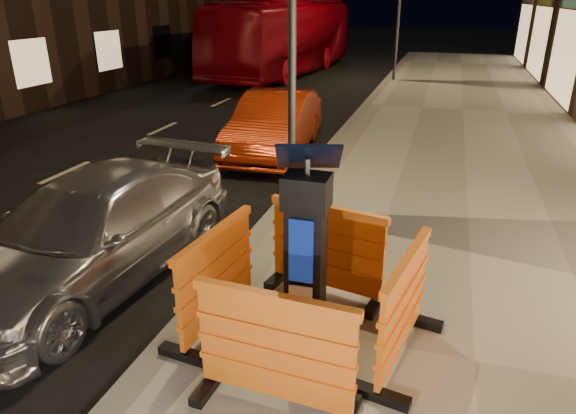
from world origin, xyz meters
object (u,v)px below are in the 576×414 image
(barrier_front, at_px, (275,352))
(barrier_kerbside, at_px, (217,278))
(car_silver, at_px, (100,276))
(parking_kiosk, at_px, (306,253))
(barrier_back, at_px, (327,251))
(barrier_bldgside, at_px, (403,309))
(car_red, at_px, (275,153))
(bus_doubledecker, at_px, (285,74))

(barrier_front, bearing_deg, barrier_kerbside, 138.69)
(barrier_kerbside, xyz_separation_m, car_silver, (-2.03, 0.69, -0.71))
(parking_kiosk, distance_m, barrier_back, 1.05)
(car_silver, bearing_deg, barrier_front, -23.48)
(parking_kiosk, height_order, barrier_bldgside, parking_kiosk)
(car_red, distance_m, bus_doubledecker, 13.32)
(barrier_back, bearing_deg, barrier_kerbside, -123.31)
(car_silver, relative_size, car_red, 1.08)
(barrier_bldgside, bearing_deg, car_silver, 90.68)
(barrier_back, distance_m, car_silver, 3.07)
(barrier_front, height_order, car_silver, barrier_front)
(barrier_kerbside, relative_size, barrier_bldgside, 1.00)
(barrier_kerbside, xyz_separation_m, bus_doubledecker, (-5.39, 19.60, -0.71))
(barrier_back, bearing_deg, barrier_front, -78.31)
(barrier_bldgside, height_order, car_silver, barrier_bldgside)
(barrier_back, height_order, barrier_kerbside, same)
(barrier_kerbside, bearing_deg, bus_doubledecker, 22.06)
(barrier_kerbside, xyz_separation_m, barrier_bldgside, (1.90, 0.00, 0.00))
(parking_kiosk, xyz_separation_m, barrier_kerbside, (-0.95, -0.00, -0.44))
(parking_kiosk, xyz_separation_m, barrier_back, (0.00, 0.95, -0.44))
(barrier_bldgside, relative_size, car_silver, 0.31)
(barrier_bldgside, bearing_deg, bus_doubledecker, 31.09)
(parking_kiosk, distance_m, barrier_kerbside, 1.05)
(barrier_front, xyz_separation_m, barrier_back, (0.00, 1.90, 0.00))
(barrier_front, distance_m, barrier_bldgside, 1.34)
(parking_kiosk, height_order, barrier_front, parking_kiosk)
(parking_kiosk, height_order, car_silver, parking_kiosk)
(barrier_back, xyz_separation_m, barrier_kerbside, (-0.95, -0.95, 0.00))
(car_red, relative_size, bus_doubledecker, 0.35)
(parking_kiosk, bearing_deg, barrier_front, -81.31)
(car_silver, xyz_separation_m, car_red, (0.40, 6.12, 0.00))
(barrier_front, xyz_separation_m, barrier_kerbside, (-0.95, 0.95, 0.00))
(bus_doubledecker, bearing_deg, barrier_kerbside, -70.37)
(barrier_front, height_order, barrier_back, same)
(barrier_back, relative_size, barrier_kerbside, 1.00)
(parking_kiosk, distance_m, barrier_front, 1.05)
(barrier_bldgside, relative_size, bus_doubledecker, 0.12)
(parking_kiosk, height_order, car_red, parking_kiosk)
(car_silver, bearing_deg, barrier_kerbside, -13.46)
(bus_doubledecker, bearing_deg, barrier_front, -68.60)
(parking_kiosk, distance_m, bus_doubledecker, 20.63)
(barrier_back, distance_m, bus_doubledecker, 19.71)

